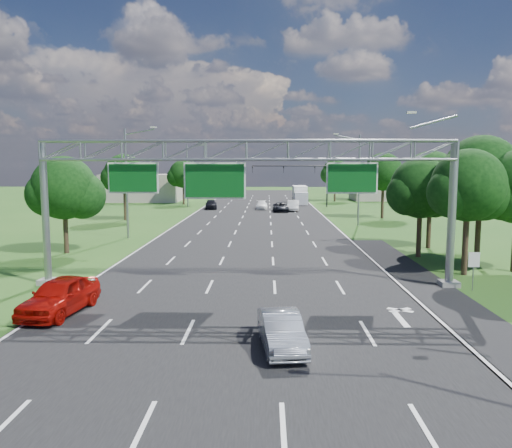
{
  "coord_description": "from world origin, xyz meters",
  "views": [
    {
      "loc": [
        1.38,
        -15.39,
        6.69
      ],
      "look_at": [
        0.71,
        14.3,
        3.19
      ],
      "focal_mm": 35.0,
      "sensor_mm": 36.0,
      "label": 1
    }
  ],
  "objects_px": {
    "traffic_signal": "(305,175)",
    "red_coupe": "(60,296)",
    "regulatory_sign": "(474,263)",
    "box_truck": "(300,195)",
    "sign_gantry": "(248,162)",
    "silver_sedan": "(281,331)"
  },
  "relations": [
    {
      "from": "traffic_signal",
      "to": "red_coupe",
      "type": "distance_m",
      "value": 60.74
    },
    {
      "from": "traffic_signal",
      "to": "silver_sedan",
      "type": "xyz_separation_m",
      "value": [
        -5.57,
        -62.68,
        -4.5
      ]
    },
    {
      "from": "silver_sedan",
      "to": "red_coupe",
      "type": "bearing_deg",
      "value": 150.33
    },
    {
      "from": "traffic_signal",
      "to": "red_coupe",
      "type": "height_order",
      "value": "traffic_signal"
    },
    {
      "from": "regulatory_sign",
      "to": "box_truck",
      "type": "height_order",
      "value": "box_truck"
    },
    {
      "from": "sign_gantry",
      "to": "regulatory_sign",
      "type": "relative_size",
      "value": 11.19
    },
    {
      "from": "traffic_signal",
      "to": "red_coupe",
      "type": "bearing_deg",
      "value": -104.8
    },
    {
      "from": "box_truck",
      "to": "sign_gantry",
      "type": "bearing_deg",
      "value": -96.53
    },
    {
      "from": "sign_gantry",
      "to": "red_coupe",
      "type": "bearing_deg",
      "value": -146.2
    },
    {
      "from": "regulatory_sign",
      "to": "silver_sedan",
      "type": "distance_m",
      "value": 13.63
    },
    {
      "from": "box_truck",
      "to": "red_coupe",
      "type": "bearing_deg",
      "value": -102.99
    },
    {
      "from": "sign_gantry",
      "to": "silver_sedan",
      "type": "distance_m",
      "value": 11.62
    },
    {
      "from": "red_coupe",
      "to": "box_truck",
      "type": "distance_m",
      "value": 68.06
    },
    {
      "from": "traffic_signal",
      "to": "red_coupe",
      "type": "relative_size",
      "value": 2.51
    },
    {
      "from": "red_coupe",
      "to": "sign_gantry",
      "type": "bearing_deg",
      "value": 41.46
    },
    {
      "from": "sign_gantry",
      "to": "box_truck",
      "type": "distance_m",
      "value": 61.39
    },
    {
      "from": "sign_gantry",
      "to": "traffic_signal",
      "type": "relative_size",
      "value": 1.92
    },
    {
      "from": "sign_gantry",
      "to": "traffic_signal",
      "type": "xyz_separation_m",
      "value": [
        7.15,
        53.0,
        -1.72
      ]
    },
    {
      "from": "red_coupe",
      "to": "silver_sedan",
      "type": "relative_size",
      "value": 1.21
    },
    {
      "from": "regulatory_sign",
      "to": "box_truck",
      "type": "relative_size",
      "value": 0.26
    },
    {
      "from": "silver_sedan",
      "to": "regulatory_sign",
      "type": "bearing_deg",
      "value": 32.33
    },
    {
      "from": "traffic_signal",
      "to": "box_truck",
      "type": "xyz_separation_m",
      "value": [
        -0.31,
        7.77,
        -3.7
      ]
    }
  ]
}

